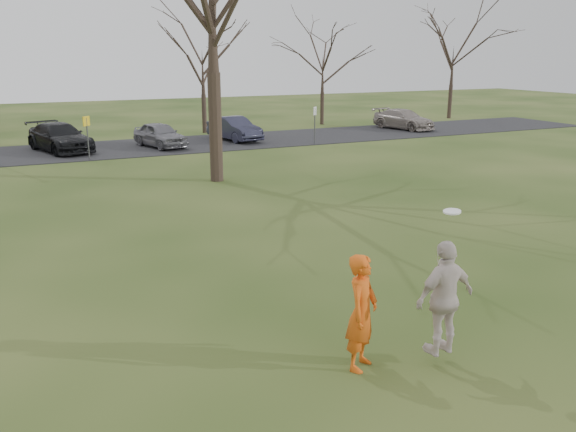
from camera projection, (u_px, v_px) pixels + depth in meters
The scene contains 11 objects.
ground at pixel (391, 363), 9.72m from camera, with size 120.00×120.00×0.00m, color #1E380F.
parking_strip at pixel (122, 148), 31.58m from camera, with size 62.00×6.50×0.04m, color black.
player_defender at pixel (362, 312), 9.35m from camera, with size 0.70×0.46×1.91m, color #DF5512.
car_3 at pixel (60, 137), 30.39m from camera, with size 1.99×4.89×1.42m, color black.
car_4 at pixel (160, 135), 31.79m from camera, with size 1.54×3.83×1.31m, color slate.
car_5 at pixel (234, 129), 34.22m from camera, with size 1.42×4.08×1.34m, color #28293D.
car_7 at pixel (404, 119), 39.38m from camera, with size 1.81×4.44×1.29m, color gray.
catching_play at pixel (445, 298), 9.36m from camera, with size 1.13×0.53×2.37m.
sign_yellow at pixel (87, 130), 27.76m from camera, with size 0.35×0.35×2.08m.
sign_white at pixel (315, 118), 32.65m from camera, with size 0.35×0.35×2.08m.
small_tree_row at pixel (175, 70), 36.76m from camera, with size 55.00×5.90×8.50m.
Camera 1 is at (-5.22, -7.21, 4.89)m, focal length 37.08 mm.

